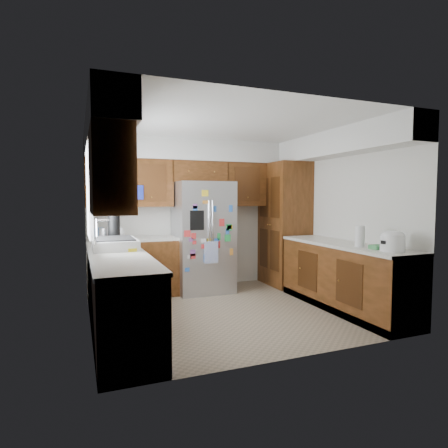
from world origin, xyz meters
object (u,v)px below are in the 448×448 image
(paper_towel, at_px, (360,236))
(pantry, at_px, (284,224))
(fridge, at_px, (203,237))
(rice_cooker, at_px, (393,240))

(paper_towel, bearing_deg, pantry, 87.39)
(fridge, distance_m, paper_towel, 2.50)
(pantry, height_order, fridge, pantry)
(fridge, bearing_deg, paper_towel, -55.68)
(paper_towel, bearing_deg, rice_cooker, -78.24)
(rice_cooker, bearing_deg, paper_towel, 101.76)
(pantry, distance_m, rice_cooker, 2.45)
(fridge, bearing_deg, pantry, -2.06)
(pantry, xyz_separation_m, paper_towel, (-0.09, -2.01, -0.02))
(pantry, distance_m, paper_towel, 2.01)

